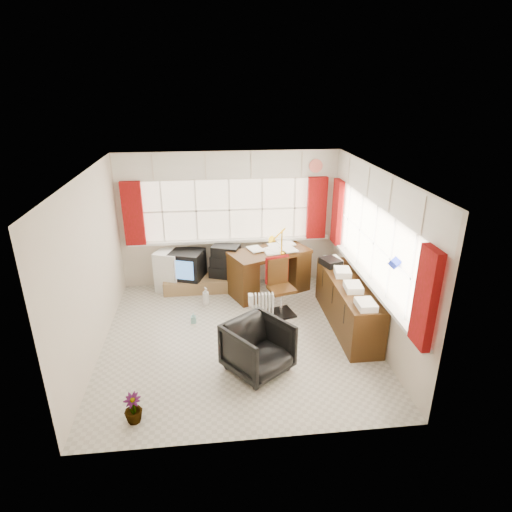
{
  "coord_description": "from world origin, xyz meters",
  "views": [
    {
      "loc": [
        -0.35,
        -5.53,
        3.59
      ],
      "look_at": [
        0.33,
        0.55,
        1.11
      ],
      "focal_mm": 30.0,
      "sensor_mm": 36.0,
      "label": 1
    }
  ],
  "objects_px": {
    "task_chair": "(279,284)",
    "radiator": "(262,312)",
    "office_chair": "(258,348)",
    "crt_tv": "(187,265)",
    "mini_fridge": "(170,271)",
    "credenza": "(347,303)",
    "tv_bench": "(202,283)",
    "desk_lamp": "(282,236)",
    "desk": "(269,269)"
  },
  "relations": [
    {
      "from": "task_chair",
      "to": "credenza",
      "type": "height_order",
      "value": "task_chair"
    },
    {
      "from": "crt_tv",
      "to": "mini_fridge",
      "type": "bearing_deg",
      "value": 171.03
    },
    {
      "from": "desk",
      "to": "tv_bench",
      "type": "height_order",
      "value": "desk"
    },
    {
      "from": "desk_lamp",
      "to": "office_chair",
      "type": "bearing_deg",
      "value": -107.27
    },
    {
      "from": "desk",
      "to": "radiator",
      "type": "height_order",
      "value": "desk"
    },
    {
      "from": "desk_lamp",
      "to": "tv_bench",
      "type": "distance_m",
      "value": 1.78
    },
    {
      "from": "credenza",
      "to": "mini_fridge",
      "type": "xyz_separation_m",
      "value": [
        -2.86,
        1.6,
        -0.01
      ]
    },
    {
      "from": "radiator",
      "to": "tv_bench",
      "type": "height_order",
      "value": "radiator"
    },
    {
      "from": "desk",
      "to": "office_chair",
      "type": "distance_m",
      "value": 2.33
    },
    {
      "from": "task_chair",
      "to": "credenza",
      "type": "xyz_separation_m",
      "value": [
        1.0,
        -0.54,
        -0.12
      ]
    },
    {
      "from": "office_chair",
      "to": "radiator",
      "type": "bearing_deg",
      "value": 43.48
    },
    {
      "from": "credenza",
      "to": "crt_tv",
      "type": "height_order",
      "value": "credenza"
    },
    {
      "from": "desk",
      "to": "desk_lamp",
      "type": "relative_size",
      "value": 3.3
    },
    {
      "from": "task_chair",
      "to": "crt_tv",
      "type": "xyz_separation_m",
      "value": [
        -1.54,
        1.01,
        -0.01
      ]
    },
    {
      "from": "office_chair",
      "to": "mini_fridge",
      "type": "relative_size",
      "value": 1.02
    },
    {
      "from": "office_chair",
      "to": "crt_tv",
      "type": "height_order",
      "value": "crt_tv"
    },
    {
      "from": "office_chair",
      "to": "crt_tv",
      "type": "bearing_deg",
      "value": 75.21
    },
    {
      "from": "tv_bench",
      "to": "mini_fridge",
      "type": "height_order",
      "value": "mini_fridge"
    },
    {
      "from": "task_chair",
      "to": "tv_bench",
      "type": "bearing_deg",
      "value": 142.52
    },
    {
      "from": "office_chair",
      "to": "credenza",
      "type": "bearing_deg",
      "value": -3.33
    },
    {
      "from": "radiator",
      "to": "tv_bench",
      "type": "xyz_separation_m",
      "value": [
        -0.96,
        1.34,
        -0.09
      ]
    },
    {
      "from": "tv_bench",
      "to": "desk",
      "type": "bearing_deg",
      "value": -11.09
    },
    {
      "from": "desk",
      "to": "tv_bench",
      "type": "bearing_deg",
      "value": 168.91
    },
    {
      "from": "task_chair",
      "to": "desk",
      "type": "bearing_deg",
      "value": 94.19
    },
    {
      "from": "task_chair",
      "to": "crt_tv",
      "type": "height_order",
      "value": "task_chair"
    },
    {
      "from": "crt_tv",
      "to": "radiator",
      "type": "bearing_deg",
      "value": -48.33
    },
    {
      "from": "office_chair",
      "to": "crt_tv",
      "type": "distance_m",
      "value": 2.74
    },
    {
      "from": "desk",
      "to": "task_chair",
      "type": "relative_size",
      "value": 1.62
    },
    {
      "from": "mini_fridge",
      "to": "tv_bench",
      "type": "bearing_deg",
      "value": -7.78
    },
    {
      "from": "task_chair",
      "to": "credenza",
      "type": "distance_m",
      "value": 1.14
    },
    {
      "from": "task_chair",
      "to": "radiator",
      "type": "height_order",
      "value": "task_chair"
    },
    {
      "from": "desk",
      "to": "desk_lamp",
      "type": "bearing_deg",
      "value": -38.35
    },
    {
      "from": "desk",
      "to": "office_chair",
      "type": "relative_size",
      "value": 2.04
    },
    {
      "from": "task_chair",
      "to": "radiator",
      "type": "xyz_separation_m",
      "value": [
        -0.32,
        -0.36,
        -0.3
      ]
    },
    {
      "from": "radiator",
      "to": "crt_tv",
      "type": "xyz_separation_m",
      "value": [
        -1.22,
        1.37,
        0.29
      ]
    },
    {
      "from": "mini_fridge",
      "to": "credenza",
      "type": "bearing_deg",
      "value": -29.2
    },
    {
      "from": "credenza",
      "to": "crt_tv",
      "type": "relative_size",
      "value": 2.86
    },
    {
      "from": "mini_fridge",
      "to": "task_chair",
      "type": "bearing_deg",
      "value": -29.65
    },
    {
      "from": "desk",
      "to": "credenza",
      "type": "relative_size",
      "value": 0.78
    },
    {
      "from": "crt_tv",
      "to": "mini_fridge",
      "type": "height_order",
      "value": "crt_tv"
    },
    {
      "from": "office_chair",
      "to": "credenza",
      "type": "relative_size",
      "value": 0.38
    },
    {
      "from": "radiator",
      "to": "mini_fridge",
      "type": "xyz_separation_m",
      "value": [
        -1.54,
        1.42,
        0.16
      ]
    },
    {
      "from": "radiator",
      "to": "desk_lamp",
      "type": "bearing_deg",
      "value": 64.58
    },
    {
      "from": "crt_tv",
      "to": "mini_fridge",
      "type": "relative_size",
      "value": 0.92
    },
    {
      "from": "desk_lamp",
      "to": "tv_bench",
      "type": "bearing_deg",
      "value": 164.59
    },
    {
      "from": "tv_bench",
      "to": "task_chair",
      "type": "bearing_deg",
      "value": -37.48
    },
    {
      "from": "radiator",
      "to": "credenza",
      "type": "height_order",
      "value": "credenza"
    },
    {
      "from": "tv_bench",
      "to": "mini_fridge",
      "type": "distance_m",
      "value": 0.64
    },
    {
      "from": "desk_lamp",
      "to": "task_chair",
      "type": "xyz_separation_m",
      "value": [
        -0.13,
        -0.59,
        -0.63
      ]
    },
    {
      "from": "credenza",
      "to": "mini_fridge",
      "type": "height_order",
      "value": "credenza"
    }
  ]
}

